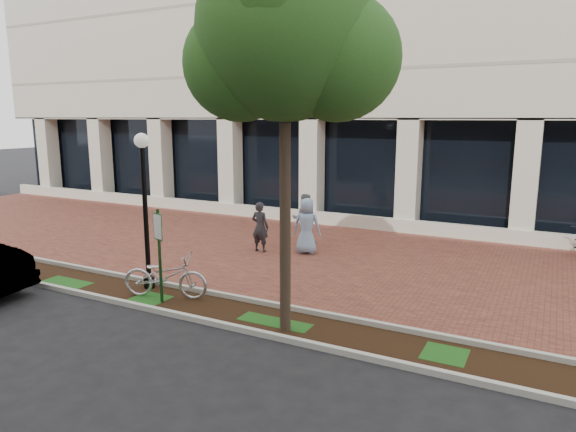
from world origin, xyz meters
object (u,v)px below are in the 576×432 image
at_px(lamppost, 145,202).
at_px(locked_bicycle, 165,276).
at_px(street_tree, 288,43).
at_px(pedestrian_left, 260,227).
at_px(parking_sign, 159,243).
at_px(pedestrian_mid, 304,219).
at_px(pedestrian_right, 307,226).

bearing_deg(lamppost, locked_bicycle, -22.32).
distance_m(street_tree, pedestrian_left, 7.88).
height_order(parking_sign, lamppost, lamppost).
distance_m(parking_sign, street_tree, 5.34).
bearing_deg(pedestrian_left, parking_sign, 94.27).
xyz_separation_m(parking_sign, street_tree, (3.33, -0.01, 4.17)).
xyz_separation_m(parking_sign, locked_bicycle, (-0.14, 0.34, -0.89)).
bearing_deg(pedestrian_left, lamppost, 81.91).
bearing_deg(street_tree, lamppost, 170.91).
bearing_deg(street_tree, pedestrian_left, 125.77).
xyz_separation_m(locked_bicycle, pedestrian_mid, (0.56, 6.44, 0.31)).
bearing_deg(pedestrian_right, pedestrian_mid, -70.41).
relative_size(locked_bicycle, pedestrian_left, 1.27).
height_order(parking_sign, pedestrian_left, parking_sign).
distance_m(locked_bicycle, pedestrian_left, 4.75).
distance_m(parking_sign, lamppost, 1.44).
bearing_deg(parking_sign, pedestrian_left, 110.69).
distance_m(locked_bicycle, pedestrian_mid, 6.47).
xyz_separation_m(parking_sign, pedestrian_left, (-0.33, 5.07, -0.62)).
bearing_deg(lamppost, pedestrian_right, 66.98).
xyz_separation_m(lamppost, locked_bicycle, (0.85, -0.35, -1.66)).
xyz_separation_m(parking_sign, pedestrian_right, (1.08, 5.58, -0.54)).
bearing_deg(pedestrian_mid, locked_bicycle, 59.03).
bearing_deg(locked_bicycle, pedestrian_mid, -23.00).
height_order(street_tree, pedestrian_mid, street_tree).
bearing_deg(pedestrian_mid, pedestrian_right, 93.07).
height_order(lamppost, pedestrian_mid, lamppost).
relative_size(lamppost, pedestrian_left, 2.39).
bearing_deg(locked_bicycle, pedestrian_left, -15.79).
height_order(pedestrian_left, pedestrian_mid, pedestrian_mid).
height_order(pedestrian_left, pedestrian_right, pedestrian_right).
xyz_separation_m(pedestrian_left, pedestrian_mid, (0.75, 1.70, 0.04)).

